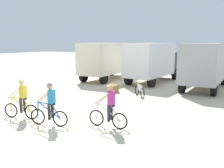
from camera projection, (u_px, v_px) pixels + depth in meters
ground_plane at (68, 121)px, 11.19m from camera, size 120.00×120.00×0.00m
box_truck_cream_rv at (107, 59)px, 23.38m from camera, size 2.48×6.78×3.35m
box_truck_avon_van at (153, 61)px, 21.76m from camera, size 2.85×6.90×3.35m
box_truck_grey_hauler at (205, 64)px, 18.59m from camera, size 2.42×6.76×3.35m
cyclist_orange_shirt at (22, 100)px, 11.49m from camera, size 1.69×0.63×1.82m
cyclist_cowboy_hat at (50, 106)px, 10.48m from camera, size 1.70×0.59×1.82m
cyclist_near_camera at (109, 107)px, 10.24m from camera, size 1.73×0.52×1.82m
bicycle_spare at (140, 91)px, 16.05m from camera, size 1.22×1.31×0.97m
supply_crate at (114, 88)px, 17.67m from camera, size 0.62×0.61×0.52m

